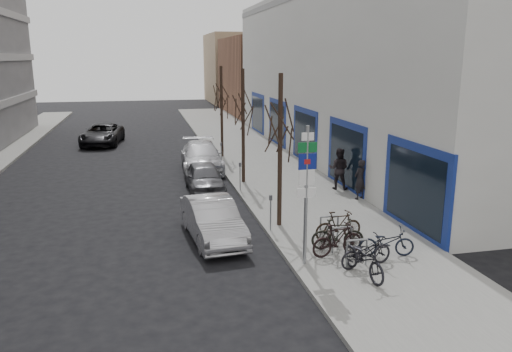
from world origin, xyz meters
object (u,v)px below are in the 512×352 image
bike_near_left (364,256)px  lane_car (102,134)px  tree_near (280,115)px  tree_mid (243,99)px  parked_car_front (213,220)px  bike_near_right (338,239)px  bike_far_curb (366,249)px  bike_rack (342,236)px  highway_sign_pole (306,187)px  parked_car_mid (204,177)px  bike_far_inner (338,225)px  meter_back (221,152)px  tree_far (221,90)px  meter_front (271,209)px  pedestrian_far (339,168)px  bike_mid_inner (338,234)px  bike_mid_curb (386,240)px  parked_car_back (202,157)px  pedestrian_near (360,180)px  meter_mid (240,174)px

bike_near_left → lane_car: bearing=100.9°
tree_near → tree_mid: bearing=90.0°
tree_near → parked_car_front: tree_near is taller
bike_near_right → bike_far_curb: 1.05m
bike_rack → tree_mid: bearing=97.3°
highway_sign_pole → tree_mid: size_ratio=0.76×
tree_near → lane_car: bearing=110.5°
bike_near_left → parked_car_mid: (-3.10, 10.32, -0.07)m
bike_far_inner → parked_car_front: bearing=66.4°
bike_near_right → lane_car: size_ratio=0.33×
meter_back → tree_far: bearing=79.8°
bike_far_inner → meter_front: bearing=49.7°
highway_sign_pole → pedestrian_far: (4.15, 7.75, -1.35)m
bike_far_curb → parked_car_front: 5.28m
tree_near → bike_near_left: (1.12, -4.65, -3.36)m
bike_mid_inner → parked_car_front: bearing=70.3°
meter_back → parked_car_mid: size_ratio=0.33×
meter_front → bike_mid_curb: 4.12m
lane_car → highway_sign_pole: bearing=-65.6°
meter_front → parked_car_back: 10.65m
tree_mid → highway_sign_pole: bearing=-91.1°
tree_near → bike_near_right: tree_near is taller
meter_back → bike_far_inner: 12.52m
bike_mid_curb → pedestrian_near: pedestrian_near is taller
bike_near_right → bike_mid_inner: bearing=-30.4°
highway_sign_pole → pedestrian_far: 8.89m
parked_car_mid → tree_mid: bearing=22.0°
tree_near → meter_back: tree_near is taller
bike_far_inner → pedestrian_near: bearing=-37.1°
lane_car → pedestrian_near: size_ratio=3.10×
bike_mid_curb → bike_rack: bearing=75.4°
tree_mid → bike_mid_inner: bearing=-82.9°
highway_sign_pole → bike_far_curb: bearing=-18.6°
bike_mid_inner → parked_car_mid: 8.93m
highway_sign_pole → tree_mid: tree_mid is taller
parked_car_front → bike_far_curb: bearing=-47.6°
meter_mid → bike_near_left: bearing=-80.7°
bike_far_curb → lane_car: bearing=8.0°
bike_near_right → parked_car_back: parked_car_back is taller
bike_mid_inner → pedestrian_near: (3.05, 5.17, 0.34)m
bike_mid_inner → parked_car_back: (-2.74, 12.77, 0.10)m
bike_far_curb → pedestrian_near: size_ratio=1.01×
highway_sign_pole → pedestrian_near: 7.58m
pedestrian_near → pedestrian_far: bearing=-107.6°
tree_near → bike_far_curb: tree_near is taller
lane_car → bike_rack: bearing=-62.0°
parked_car_mid → meter_mid: bearing=-24.4°
meter_front → bike_near_right: 3.00m
lane_car → bike_near_left: bearing=-63.5°
tree_near → tree_mid: size_ratio=1.00×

